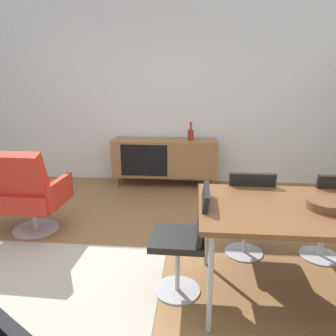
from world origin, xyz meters
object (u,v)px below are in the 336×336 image
(lounge_chair_red, at_px, (28,192))
(wooden_bowl_on_table, at_px, (326,205))
(dining_chair_near_window, at_px, (186,237))
(sideboard, at_px, (165,157))
(vase_cobalt, at_px, (191,134))
(dining_table, at_px, (313,213))
(dining_chair_back_left, at_px, (248,210))
(dining_chair_back_right, at_px, (329,213))

(lounge_chair_red, bearing_deg, wooden_bowl_on_table, -18.28)
(dining_chair_near_window, distance_m, lounge_chair_red, 1.89)
(sideboard, xyz_separation_m, vase_cobalt, (0.39, 0.00, 0.37))
(dining_table, bearing_deg, lounge_chair_red, 161.77)
(dining_table, height_order, wooden_bowl_on_table, wooden_bowl_on_table)
(sideboard, relative_size, dining_table, 1.00)
(vase_cobalt, xyz_separation_m, dining_chair_back_left, (0.56, -2.06, -0.34))
(wooden_bowl_on_table, relative_size, dining_chair_back_left, 0.30)
(dining_table, bearing_deg, vase_cobalt, 109.22)
(dining_chair_near_window, relative_size, lounge_chair_red, 0.90)
(sideboard, xyz_separation_m, dining_table, (1.31, -2.61, 0.26))
(vase_cobalt, height_order, lounge_chair_red, vase_cobalt)
(vase_cobalt, relative_size, wooden_bowl_on_table, 1.05)
(sideboard, distance_m, dining_table, 2.93)
(dining_chair_back_left, bearing_deg, dining_chair_back_right, 0.00)
(wooden_bowl_on_table, bearing_deg, dining_chair_near_window, 178.46)
(dining_chair_back_left, bearing_deg, lounge_chair_red, 172.56)
(sideboard, xyz_separation_m, lounge_chair_red, (-1.27, -1.76, 0.03))
(sideboard, xyz_separation_m, dining_chair_back_right, (1.66, -2.06, 0.03))
(dining_table, height_order, dining_chair_back_right, dining_chair_back_right)
(wooden_bowl_on_table, bearing_deg, lounge_chair_red, 161.72)
(lounge_chair_red, bearing_deg, sideboard, 54.16)
(wooden_bowl_on_table, xyz_separation_m, dining_chair_back_left, (-0.42, 0.59, -0.30))
(wooden_bowl_on_table, xyz_separation_m, dining_chair_near_window, (-0.96, 0.03, -0.30))
(sideboard, height_order, dining_table, dining_table)
(dining_chair_back_right, relative_size, dining_chair_near_window, 1.00)
(wooden_bowl_on_table, relative_size, dining_chair_near_window, 0.30)
(dining_table, bearing_deg, wooden_bowl_on_table, -20.27)
(wooden_bowl_on_table, relative_size, dining_chair_back_right, 0.30)
(dining_table, bearing_deg, dining_chair_back_left, 122.16)
(wooden_bowl_on_table, bearing_deg, dining_table, 159.73)
(dining_chair_near_window, height_order, dining_chair_back_left, same)
(vase_cobalt, distance_m, dining_chair_back_right, 2.44)
(dining_table, distance_m, dining_chair_near_window, 0.92)
(dining_chair_back_right, xyz_separation_m, lounge_chair_red, (-2.93, 0.29, -0.00))
(dining_table, distance_m, dining_chair_back_right, 0.70)
(wooden_bowl_on_table, xyz_separation_m, dining_chair_back_right, (0.28, 0.59, -0.30))
(vase_cobalt, bearing_deg, dining_chair_back_right, -58.44)
(sideboard, relative_size, vase_cobalt, 5.86)
(dining_chair_near_window, bearing_deg, wooden_bowl_on_table, -1.54)
(dining_table, distance_m, dining_chair_back_left, 0.70)
(wooden_bowl_on_table, bearing_deg, dining_chair_back_right, 64.50)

